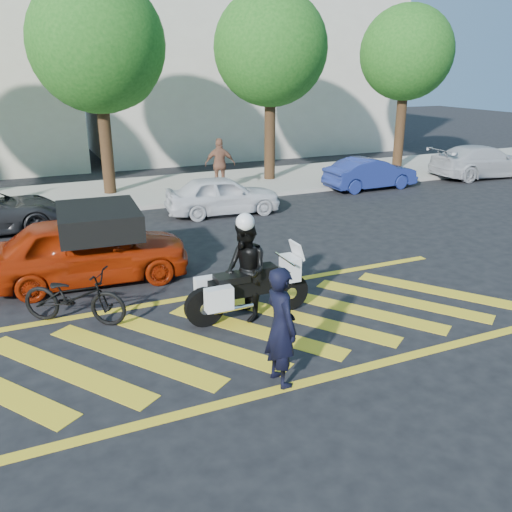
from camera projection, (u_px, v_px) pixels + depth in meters
name	position (u px, v px, depth m)	size (l,w,h in m)	color
ground	(229.00, 336.00, 9.69)	(90.00, 90.00, 0.00)	black
sidewalk	(111.00, 194.00, 20.00)	(60.00, 5.00, 0.15)	#9E998E
crosswalk	(227.00, 336.00, 9.67)	(12.33, 4.00, 0.01)	gold
building_right	(241.00, 48.00, 29.41)	(16.00, 8.00, 11.00)	beige
tree_center	(101.00, 49.00, 18.44)	(4.60, 4.60, 7.56)	black
tree_right	(273.00, 53.00, 20.95)	(4.40, 4.40, 7.41)	black
tree_far_right	(408.00, 57.00, 23.49)	(4.00, 4.00, 7.10)	black
officer_bike	(281.00, 327.00, 7.97)	(0.68, 0.45, 1.87)	black
bicycle	(74.00, 296.00, 10.03)	(0.70, 2.01, 1.06)	black
police_motorcycle	(246.00, 288.00, 10.20)	(2.51, 0.79, 1.11)	black
officer_moto	(245.00, 271.00, 10.07)	(0.93, 0.72, 1.91)	black
red_convertible	(87.00, 250.00, 11.90)	(1.77, 4.40, 1.50)	#992107
parked_mid_right	(223.00, 195.00, 17.47)	(1.48, 3.68, 1.25)	silver
parked_right	(370.00, 173.00, 21.07)	(1.29, 3.69, 1.22)	navy
parked_far_right	(482.00, 161.00, 23.27)	(1.91, 4.70, 1.36)	#B1B3B9
pedestrian_right	(220.00, 164.00, 20.11)	(1.12, 0.47, 1.92)	brown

